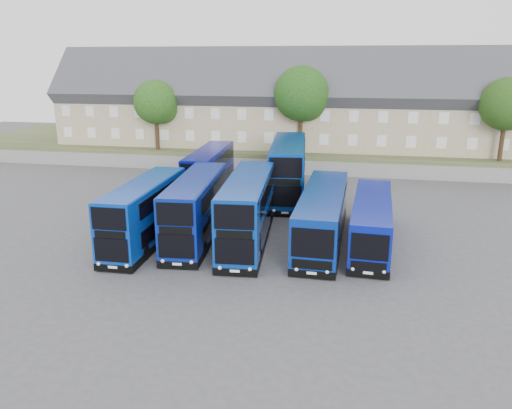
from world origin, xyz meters
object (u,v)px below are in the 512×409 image
object	(u,v)px
dd_front_mid	(196,210)
tree_east	(508,106)
dd_front_left	(145,214)
tree_mid	(303,96)
coach_east_a	(322,217)
tree_west	(157,104)

from	to	relation	value
dd_front_mid	tree_east	distance (m)	33.68
dd_front_left	tree_mid	size ratio (longest dim) A/B	1.12
tree_mid	tree_east	world-z (taller)	tree_mid
dd_front_mid	tree_east	world-z (taller)	tree_east
coach_east_a	tree_west	xyz separation A→B (m)	(-19.58, 21.01, 5.36)
tree_east	tree_mid	bearing A→B (deg)	178.57
tree_west	tree_mid	xyz separation A→B (m)	(16.00, 0.50, 1.02)
tree_mid	coach_east_a	bearing A→B (deg)	-80.56
dd_front_mid	tree_mid	size ratio (longest dim) A/B	1.17
dd_front_left	tree_west	xyz separation A→B (m)	(-8.15, 23.50, 5.06)
dd_front_left	tree_east	world-z (taller)	tree_east
tree_mid	tree_west	bearing A→B (deg)	-178.21
dd_front_left	tree_west	distance (m)	25.38
tree_west	tree_mid	world-z (taller)	tree_mid
dd_front_left	tree_west	bearing A→B (deg)	108.34
dd_front_left	coach_east_a	bearing A→B (deg)	11.53
dd_front_mid	tree_east	xyz separation A→B (m)	(24.75, 22.21, 5.32)
dd_front_mid	tree_west	size ratio (longest dim) A/B	1.41
dd_front_left	tree_east	size ratio (longest dim) A/B	1.26
dd_front_mid	coach_east_a	distance (m)	8.42
tree_east	dd_front_left	bearing A→B (deg)	-139.84
dd_front_left	dd_front_mid	xyz separation A→B (m)	(3.09, 1.29, 0.08)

